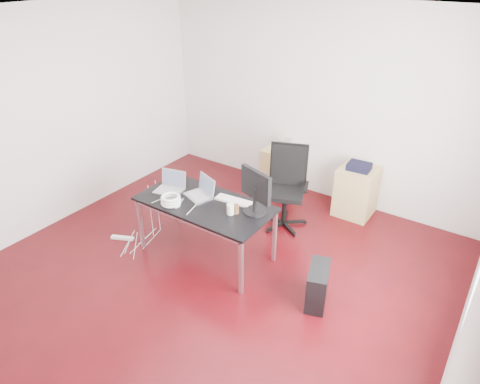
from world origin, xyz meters
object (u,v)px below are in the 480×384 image
Objects in this scene: filing_cabinet_left at (281,170)px; pc_tower at (318,285)px; office_chair at (286,183)px; filing_cabinet_right at (356,191)px; desk at (205,207)px.

filing_cabinet_left is 1.56× the size of pc_tower.
filing_cabinet_left is at bearing 110.02° from pc_tower.
office_chair is 1.07m from filing_cabinet_right.
office_chair is at bearing -56.68° from filing_cabinet_left.
pc_tower is (1.05, -1.19, -0.39)m from office_chair.
desk is 1.48× the size of office_chair.
filing_cabinet_left and filing_cabinet_right have the same top height.
office_chair is at bearing 69.89° from desk.
filing_cabinet_right is 1.98m from pc_tower.
filing_cabinet_right is at bearing 59.53° from desk.
pc_tower is at bearing -51.54° from filing_cabinet_left.
filing_cabinet_right is 1.56× the size of pc_tower.
filing_cabinet_left is at bearing 91.90° from desk.
office_chair is 2.40× the size of pc_tower.
office_chair reaches higher than filing_cabinet_right.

